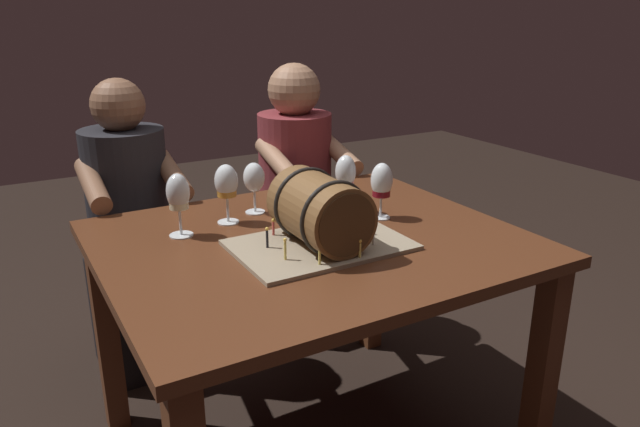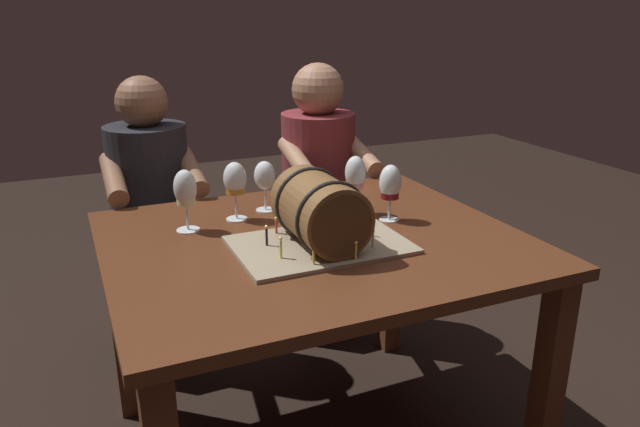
{
  "view_description": "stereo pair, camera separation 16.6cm",
  "coord_description": "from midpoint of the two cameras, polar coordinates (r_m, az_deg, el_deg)",
  "views": [
    {
      "loc": [
        -0.79,
        -1.44,
        1.4
      ],
      "look_at": [
        -0.01,
        -0.08,
        0.86
      ],
      "focal_mm": 33.58,
      "sensor_mm": 36.0,
      "label": 1
    },
    {
      "loc": [
        -0.65,
        -1.52,
        1.4
      ],
      "look_at": [
        -0.01,
        -0.08,
        0.86
      ],
      "focal_mm": 33.58,
      "sensor_mm": 36.0,
      "label": 2
    }
  ],
  "objects": [
    {
      "name": "wine_glass_rose",
      "position": [
        1.94,
        -0.01,
        3.68
      ],
      "size": [
        0.07,
        0.07,
        0.19
      ],
      "color": "white",
      "rests_on": "dining_table"
    },
    {
      "name": "person_seated_left",
      "position": [
        2.45,
        -19.22,
        -3.09
      ],
      "size": [
        0.35,
        0.45,
        1.17
      ],
      "color": "black",
      "rests_on": "ground"
    },
    {
      "name": "barrel_cake",
      "position": [
        1.66,
        -2.86,
        -0.19
      ],
      "size": [
        0.48,
        0.33,
        0.22
      ],
      "color": "gray",
      "rests_on": "dining_table"
    },
    {
      "name": "wine_glass_red",
      "position": [
        1.89,
        3.4,
        2.88
      ],
      "size": [
        0.07,
        0.07,
        0.18
      ],
      "color": "white",
      "rests_on": "dining_table"
    },
    {
      "name": "wine_glass_amber",
      "position": [
        1.88,
        -11.44,
        2.75
      ],
      "size": [
        0.07,
        0.07,
        0.19
      ],
      "color": "white",
      "rests_on": "dining_table"
    },
    {
      "name": "person_seated_right",
      "position": [
        2.65,
        -4.09,
        0.05
      ],
      "size": [
        0.37,
        0.46,
        1.19
      ],
      "color": "#4C1B1E",
      "rests_on": "ground"
    },
    {
      "name": "dining_table",
      "position": [
        1.81,
        -3.48,
        -5.66
      ],
      "size": [
        1.2,
        1.01,
        0.76
      ],
      "color": "#562D19",
      "rests_on": "ground"
    },
    {
      "name": "wine_glass_white",
      "position": [
        1.8,
        -15.96,
        1.64
      ],
      "size": [
        0.07,
        0.07,
        0.19
      ],
      "color": "white",
      "rests_on": "dining_table"
    },
    {
      "name": "wine_glass_empty",
      "position": [
        1.96,
        -8.73,
        3.27
      ],
      "size": [
        0.07,
        0.07,
        0.17
      ],
      "color": "white",
      "rests_on": "dining_table"
    }
  ]
}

